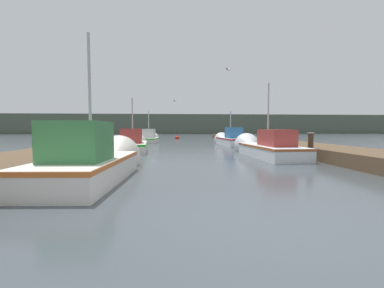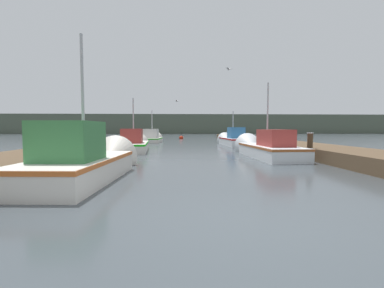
{
  "view_description": "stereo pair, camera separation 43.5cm",
  "coord_description": "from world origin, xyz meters",
  "px_view_note": "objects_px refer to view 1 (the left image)",
  "views": [
    {
      "loc": [
        -1.31,
        -3.59,
        1.43
      ],
      "look_at": [
        -0.13,
        11.49,
        0.51
      ],
      "focal_mm": 24.0,
      "sensor_mm": 36.0,
      "label": 1
    },
    {
      "loc": [
        -0.87,
        -3.62,
        1.43
      ],
      "look_at": [
        -0.13,
        11.49,
        0.51
      ],
      "focal_mm": 24.0,
      "sensor_mm": 36.0,
      "label": 2
    }
  ],
  "objects_px": {
    "fishing_boat_2": "(133,144)",
    "mooring_piling_1": "(102,142)",
    "fishing_boat_0": "(96,161)",
    "seagull_lead": "(228,69)",
    "mooring_piling_2": "(44,161)",
    "mooring_piling_3": "(124,139)",
    "fishing_boat_4": "(149,138)",
    "channel_buoy": "(177,138)",
    "fishing_boat_3": "(230,140)",
    "seagull_1": "(175,101)",
    "mooring_piling_0": "(311,146)",
    "fishing_boat_1": "(264,147)"
  },
  "relations": [
    {
      "from": "fishing_boat_2",
      "to": "mooring_piling_1",
      "type": "xyz_separation_m",
      "value": [
        -1.04,
        -3.44,
        0.3
      ]
    },
    {
      "from": "fishing_boat_0",
      "to": "mooring_piling_1",
      "type": "bearing_deg",
      "value": 106.67
    },
    {
      "from": "fishing_boat_2",
      "to": "seagull_lead",
      "type": "bearing_deg",
      "value": -12.24
    },
    {
      "from": "mooring_piling_2",
      "to": "mooring_piling_3",
      "type": "bearing_deg",
      "value": 89.84
    },
    {
      "from": "mooring_piling_2",
      "to": "fishing_boat_4",
      "type": "bearing_deg",
      "value": 86.69
    },
    {
      "from": "fishing_boat_4",
      "to": "mooring_piling_3",
      "type": "bearing_deg",
      "value": -95.34
    },
    {
      "from": "fishing_boat_0",
      "to": "mooring_piling_2",
      "type": "relative_size",
      "value": 5.14
    },
    {
      "from": "channel_buoy",
      "to": "seagull_lead",
      "type": "height_order",
      "value": "seagull_lead"
    },
    {
      "from": "fishing_boat_3",
      "to": "mooring_piling_2",
      "type": "height_order",
      "value": "fishing_boat_3"
    },
    {
      "from": "channel_buoy",
      "to": "seagull_1",
      "type": "xyz_separation_m",
      "value": [
        -0.46,
        -13.31,
        3.55
      ]
    },
    {
      "from": "mooring_piling_2",
      "to": "channel_buoy",
      "type": "distance_m",
      "value": 27.95
    },
    {
      "from": "mooring_piling_1",
      "to": "mooring_piling_2",
      "type": "relative_size",
      "value": 1.37
    },
    {
      "from": "fishing_boat_0",
      "to": "mooring_piling_1",
      "type": "height_order",
      "value": "fishing_boat_0"
    },
    {
      "from": "fishing_boat_2",
      "to": "mooring_piling_0",
      "type": "distance_m",
      "value": 10.52
    },
    {
      "from": "fishing_boat_2",
      "to": "mooring_piling_0",
      "type": "bearing_deg",
      "value": -37.56
    },
    {
      "from": "fishing_boat_2",
      "to": "seagull_1",
      "type": "distance_m",
      "value": 6.36
    },
    {
      "from": "fishing_boat_4",
      "to": "seagull_lead",
      "type": "height_order",
      "value": "seagull_lead"
    },
    {
      "from": "fishing_boat_3",
      "to": "fishing_boat_1",
      "type": "bearing_deg",
      "value": -93.42
    },
    {
      "from": "mooring_piling_0",
      "to": "seagull_1",
      "type": "xyz_separation_m",
      "value": [
        -6.08,
        10.41,
        3.08
      ]
    },
    {
      "from": "fishing_boat_2",
      "to": "mooring_piling_2",
      "type": "height_order",
      "value": "fishing_boat_2"
    },
    {
      "from": "fishing_boat_4",
      "to": "mooring_piling_0",
      "type": "xyz_separation_m",
      "value": [
        8.67,
        -15.72,
        0.24
      ]
    },
    {
      "from": "mooring_piling_0",
      "to": "seagull_1",
      "type": "bearing_deg",
      "value": 120.31
    },
    {
      "from": "fishing_boat_3",
      "to": "mooring_piling_1",
      "type": "bearing_deg",
      "value": -137.64
    },
    {
      "from": "fishing_boat_3",
      "to": "fishing_boat_2",
      "type": "bearing_deg",
      "value": -148.58
    },
    {
      "from": "fishing_boat_2",
      "to": "channel_buoy",
      "type": "height_order",
      "value": "fishing_boat_2"
    },
    {
      "from": "fishing_boat_1",
      "to": "fishing_boat_3",
      "type": "bearing_deg",
      "value": 86.99
    },
    {
      "from": "fishing_boat_0",
      "to": "mooring_piling_1",
      "type": "xyz_separation_m",
      "value": [
        -1.35,
        5.87,
        0.23
      ]
    },
    {
      "from": "fishing_boat_0",
      "to": "fishing_boat_1",
      "type": "height_order",
      "value": "fishing_boat_0"
    },
    {
      "from": "fishing_boat_1",
      "to": "fishing_boat_2",
      "type": "bearing_deg",
      "value": 150.91
    },
    {
      "from": "fishing_boat_3",
      "to": "seagull_lead",
      "type": "height_order",
      "value": "seagull_lead"
    },
    {
      "from": "mooring_piling_0",
      "to": "seagull_lead",
      "type": "height_order",
      "value": "seagull_lead"
    },
    {
      "from": "fishing_boat_1",
      "to": "fishing_boat_3",
      "type": "xyz_separation_m",
      "value": [
        0.16,
        8.8,
        0.03
      ]
    },
    {
      "from": "seagull_1",
      "to": "fishing_boat_4",
      "type": "bearing_deg",
      "value": -144.78
    },
    {
      "from": "channel_buoy",
      "to": "seagull_1",
      "type": "distance_m",
      "value": 13.79
    },
    {
      "from": "seagull_1",
      "to": "fishing_boat_1",
      "type": "bearing_deg",
      "value": 37.79
    },
    {
      "from": "seagull_lead",
      "to": "seagull_1",
      "type": "xyz_separation_m",
      "value": [
        -3.33,
        5.5,
        -1.42
      ]
    },
    {
      "from": "mooring_piling_3",
      "to": "channel_buoy",
      "type": "height_order",
      "value": "mooring_piling_3"
    },
    {
      "from": "mooring_piling_0",
      "to": "seagull_lead",
      "type": "distance_m",
      "value": 7.2
    },
    {
      "from": "seagull_lead",
      "to": "mooring_piling_2",
      "type": "bearing_deg",
      "value": -173.67
    },
    {
      "from": "fishing_boat_2",
      "to": "mooring_piling_1",
      "type": "distance_m",
      "value": 3.61
    },
    {
      "from": "seagull_1",
      "to": "mooring_piling_0",
      "type": "bearing_deg",
      "value": 39.57
    },
    {
      "from": "fishing_boat_3",
      "to": "fishing_boat_4",
      "type": "xyz_separation_m",
      "value": [
        -7.36,
        4.99,
        -0.07
      ]
    },
    {
      "from": "fishing_boat_1",
      "to": "seagull_lead",
      "type": "height_order",
      "value": "seagull_lead"
    },
    {
      "from": "fishing_boat_4",
      "to": "fishing_boat_0",
      "type": "bearing_deg",
      "value": -87.24
    },
    {
      "from": "fishing_boat_1",
      "to": "fishing_boat_2",
      "type": "height_order",
      "value": "fishing_boat_1"
    },
    {
      "from": "mooring_piling_3",
      "to": "seagull_1",
      "type": "distance_m",
      "value": 5.6
    },
    {
      "from": "fishing_boat_0",
      "to": "mooring_piling_0",
      "type": "bearing_deg",
      "value": 26.67
    },
    {
      "from": "fishing_boat_1",
      "to": "seagull_lead",
      "type": "distance_m",
      "value": 5.7
    },
    {
      "from": "fishing_boat_3",
      "to": "mooring_piling_2",
      "type": "xyz_separation_m",
      "value": [
        -8.49,
        -14.65,
        0.06
      ]
    },
    {
      "from": "fishing_boat_0",
      "to": "seagull_lead",
      "type": "distance_m",
      "value": 11.28
    }
  ]
}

